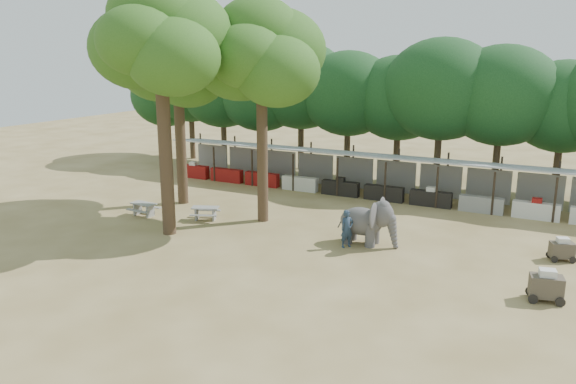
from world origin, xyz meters
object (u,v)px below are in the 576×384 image
at_px(yard_tree_center, 160,40).
at_px(elephant, 368,222).
at_px(cart_back, 562,249).
at_px(picnic_table_near, 144,207).
at_px(yard_tree_left, 177,61).
at_px(picnic_table_far, 205,211).
at_px(handler, 347,229).
at_px(cart_front, 546,285).
at_px(yard_tree_back, 261,54).

xyz_separation_m(yard_tree_center, elephant, (9.32, 2.74, -8.12)).
distance_m(yard_tree_center, cart_back, 19.95).
bearing_deg(cart_back, picnic_table_near, 166.18).
bearing_deg(picnic_table_near, yard_tree_left, 92.00).
bearing_deg(elephant, yard_tree_center, -163.46).
relative_size(yard_tree_center, picnic_table_near, 8.06).
distance_m(elephant, picnic_table_far, 8.99).
bearing_deg(picnic_table_far, yard_tree_center, -120.47).
distance_m(yard_tree_left, picnic_table_far, 8.80).
distance_m(yard_tree_left, elephant, 14.41).
distance_m(handler, cart_back, 9.15).
relative_size(picnic_table_far, cart_front, 1.31).
height_order(yard_tree_center, yard_tree_back, yard_tree_center).
relative_size(yard_tree_left, yard_tree_back, 0.97).
bearing_deg(yard_tree_left, cart_front, -14.62).
distance_m(elephant, picnic_table_near, 12.47).
xyz_separation_m(elephant, handler, (-0.72, -0.82, -0.21)).
height_order(yard_tree_center, picnic_table_far, yard_tree_center).
xyz_separation_m(yard_tree_back, picnic_table_near, (-6.09, -2.36, -8.08)).
bearing_deg(cart_back, elephant, 170.60).
bearing_deg(picnic_table_far, elephant, -20.88).
relative_size(yard_tree_back, handler, 6.51).
xyz_separation_m(picnic_table_near, cart_front, (20.10, -1.86, 0.13)).
distance_m(yard_tree_back, elephant, 9.86).
height_order(yard_tree_left, cart_front, yard_tree_left).
bearing_deg(yard_tree_left, picnic_table_near, -91.47).
height_order(yard_tree_left, elephant, yard_tree_left).
xyz_separation_m(yard_tree_left, picnic_table_near, (-0.09, -3.36, -7.74)).
height_order(yard_tree_center, cart_front, yard_tree_center).
bearing_deg(elephant, yard_tree_left, 169.77).
relative_size(yard_tree_left, elephant, 3.92).
relative_size(handler, cart_back, 1.43).
bearing_deg(handler, yard_tree_center, 140.94).
distance_m(picnic_table_near, cart_front, 20.18).
distance_m(yard_tree_back, cart_front, 16.66).
bearing_deg(yard_tree_center, cart_back, 14.53).
relative_size(elephant, picnic_table_near, 1.88).
relative_size(yard_tree_left, cart_front, 8.08).
bearing_deg(picnic_table_far, yard_tree_left, 121.23).
xyz_separation_m(handler, cart_back, (8.77, 2.59, -0.37)).
bearing_deg(cart_front, picnic_table_near, 162.77).
distance_m(yard_tree_back, handler, 9.72).
height_order(picnic_table_near, cart_back, cart_back).
height_order(picnic_table_near, picnic_table_far, picnic_table_near).
height_order(yard_tree_left, picnic_table_near, yard_tree_left).
height_order(yard_tree_left, cart_back, yard_tree_left).
distance_m(elephant, cart_front, 8.25).
bearing_deg(picnic_table_near, yard_tree_center, -24.54).
relative_size(picnic_table_near, picnic_table_far, 0.84).
height_order(yard_tree_back, picnic_table_far, yard_tree_back).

